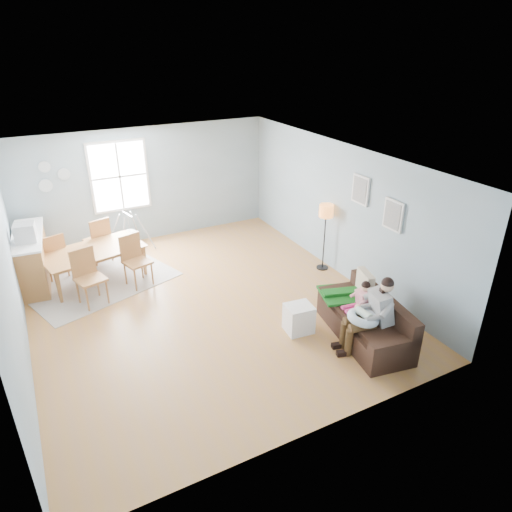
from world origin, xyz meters
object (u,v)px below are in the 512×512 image
toddler (360,299)px  baby_swing (130,233)px  sofa (367,323)px  monitor (25,233)px  father (372,312)px  storage_cube (298,319)px  chair_se (134,256)px  chair_ne (99,237)px  dining_table (96,266)px  chair_nw (54,253)px  chair_sw (87,273)px  floor_lamp (326,216)px  counter (32,258)px

toddler → baby_swing: size_ratio=0.73×
sofa → monitor: (-4.72, 4.24, 0.95)m
father → storage_cube: (-0.75, 0.91, -0.42)m
sofa → baby_swing: (-2.60, 5.31, 0.12)m
chair_se → baby_swing: (0.31, 1.73, -0.21)m
toddler → chair_ne: 5.73m
chair_se → chair_ne: chair_ne is taller
father → baby_swing: 6.07m
dining_table → baby_swing: baby_swing is taller
chair_se → monitor: bearing=160.0°
dining_table → chair_nw: bearing=132.6°
storage_cube → chair_sw: bearing=138.5°
floor_lamp → dining_table: size_ratio=0.74×
floor_lamp → sofa: bearing=-108.6°
father → chair_sw: (-3.68, 3.51, -0.05)m
toddler → counter: bearing=136.6°
monitor → chair_nw: bearing=36.3°
storage_cube → chair_nw: (-3.38, 3.89, 0.32)m
sofa → chair_nw: bearing=133.3°
toddler → storage_cube: size_ratio=1.53×
floor_lamp → monitor: (-5.52, 1.85, 0.03)m
chair_nw → baby_swing: (1.69, 0.76, -0.17)m
toddler → baby_swing: 5.73m
baby_swing → chair_ne: bearing=-149.3°
father → chair_sw: bearing=136.4°
storage_cube → chair_sw: size_ratio=0.46×
floor_lamp → chair_sw: (-4.65, 0.88, -0.58)m
sofa → chair_se: (-2.91, 3.58, 0.33)m
sofa → chair_nw: 6.26m
monitor → baby_swing: size_ratio=0.40×
father → baby_swing: bearing=113.7°
toddler → monitor: size_ratio=1.84×
counter → father: bearing=-46.9°
chair_ne → baby_swing: chair_ne is taller
dining_table → chair_ne: chair_ne is taller
storage_cube → counter: counter is taller
toddler → floor_lamp: (0.84, 2.20, 0.55)m
dining_table → chair_ne: bearing=60.2°
sofa → counter: bearing=135.6°
toddler → sofa: bearing=-78.5°
chair_sw → baby_swing: bearing=58.6°
father → storage_cube: father is taller
chair_se → chair_nw: size_ratio=1.06×
chair_sw → monitor: monitor is taller
sofa → chair_sw: chair_sw is taller
chair_nw → baby_swing: 1.86m
chair_ne → monitor: bearing=-155.5°
father → storage_cube: size_ratio=2.56×
floor_lamp → baby_swing: size_ratio=1.41×
floor_lamp → chair_se: floor_lamp is taller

